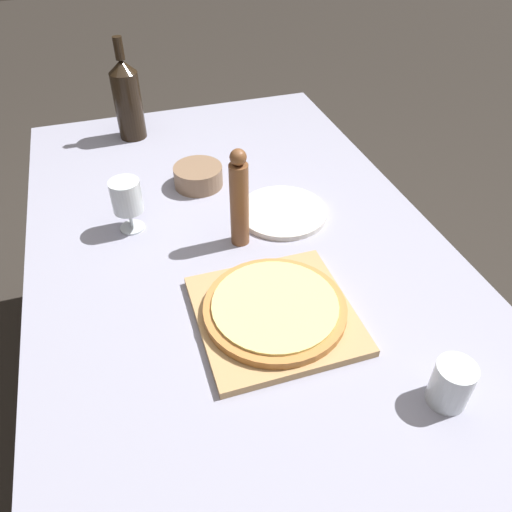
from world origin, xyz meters
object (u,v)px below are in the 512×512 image
(pizza, at_px, (275,308))
(pepper_mill, at_px, (239,200))
(wine_glass, at_px, (126,198))
(small_bowl, at_px, (198,176))
(wine_bottle, at_px, (127,99))

(pizza, distance_m, pepper_mill, 0.28)
(pepper_mill, distance_m, wine_glass, 0.28)
(wine_glass, xyz_separation_m, small_bowl, (0.21, 0.15, -0.06))
(wine_glass, distance_m, small_bowl, 0.26)
(wine_bottle, relative_size, small_bowl, 2.30)
(small_bowl, bearing_deg, wine_bottle, 111.40)
(wine_glass, bearing_deg, wine_bottle, 82.45)
(wine_bottle, bearing_deg, small_bowl, -68.60)
(wine_bottle, relative_size, pepper_mill, 1.25)
(wine_bottle, xyz_separation_m, small_bowl, (0.14, -0.36, -0.10))
(pepper_mill, xyz_separation_m, small_bowl, (-0.04, 0.28, -0.09))
(wine_glass, height_order, small_bowl, wine_glass)
(wine_bottle, height_order, pepper_mill, wine_bottle)
(small_bowl, bearing_deg, pizza, -86.11)
(pizza, bearing_deg, wine_bottle, 101.08)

